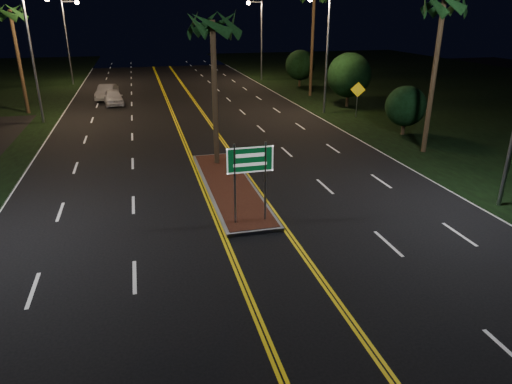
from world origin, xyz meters
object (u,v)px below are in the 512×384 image
object	(u,v)px
streetlight_right_mid	(323,42)
warning_sign	(358,94)
median_island	(230,186)
palm_median	(212,25)
streetlight_left_far	(69,33)
palm_left_far	(10,13)
palm_right_near	(444,5)
highway_sign	(250,167)
streetlight_right_far	(259,31)
car_far	(107,91)
shrub_mid	(349,75)
streetlight_left_mid	(36,45)
car_near	(113,96)
shrub_near	(406,106)
shrub_far	(300,65)

from	to	relation	value
streetlight_right_mid	warning_sign	size ratio (longest dim) A/B	3.28
median_island	palm_median	bearing A→B (deg)	90.00
streetlight_left_far	palm_left_far	xyz separation A→B (m)	(-2.19, -16.00, 2.09)
palm_right_near	warning_sign	xyz separation A→B (m)	(0.36, 9.87, -6.41)
highway_sign	warning_sign	xyz separation A→B (m)	(12.86, 17.07, -0.60)
streetlight_right_far	car_far	distance (m)	20.11
palm_right_near	shrub_mid	world-z (taller)	palm_right_near
palm_median	streetlight_left_mid	bearing A→B (deg)	128.17
car_near	shrub_mid	bearing A→B (deg)	-22.74
streetlight_left_far	shrub_mid	xyz separation A→B (m)	(24.61, -20.00, -2.93)
palm_median	streetlight_right_mid	bearing A→B (deg)	47.30
palm_right_near	shrub_near	world-z (taller)	palm_right_near
car_near	warning_sign	distance (m)	21.53
streetlight_left_mid	palm_median	world-z (taller)	streetlight_left_mid
shrub_mid	car_near	world-z (taller)	shrub_mid
streetlight_left_mid	warning_sign	xyz separation A→B (m)	(23.47, -4.13, -3.85)
palm_median	car_near	world-z (taller)	palm_median
palm_left_far	shrub_mid	bearing A→B (deg)	-8.49
streetlight_left_mid	palm_left_far	size ratio (longest dim) A/B	1.02
streetlight_left_far	streetlight_right_far	xyz separation A→B (m)	(21.23, -2.00, 0.00)
streetlight_right_far	shrub_far	xyz separation A→B (m)	(3.19, -6.00, -3.32)
streetlight_left_mid	car_near	world-z (taller)	streetlight_left_mid
streetlight_left_far	car_near	world-z (taller)	streetlight_left_far
car_near	warning_sign	size ratio (longest dim) A/B	1.72
palm_right_near	shrub_mid	xyz separation A→B (m)	(1.50, 14.00, -5.49)
streetlight_right_mid	warning_sign	bearing A→B (deg)	-43.50
streetlight_left_far	streetlight_right_mid	distance (m)	30.57
highway_sign	warning_sign	size ratio (longest dim) A/B	1.17
palm_median	shrub_mid	xyz separation A→B (m)	(14.00, 13.50, -4.55)
car_near	palm_right_near	bearing A→B (deg)	-53.07
streetlight_right_mid	shrub_near	size ratio (longest dim) A/B	2.73
warning_sign	car_near	bearing A→B (deg)	176.34
streetlight_left_mid	streetlight_right_mid	bearing A→B (deg)	-5.38
palm_median	warning_sign	xyz separation A→B (m)	(12.86, 9.37, -5.47)
palm_median	warning_sign	distance (m)	16.82
streetlight_left_mid	palm_left_far	xyz separation A→B (m)	(-2.19, 4.00, 2.09)
streetlight_left_far	warning_sign	bearing A→B (deg)	-45.79
shrub_mid	streetlight_left_mid	bearing A→B (deg)	180.00
car_far	warning_sign	world-z (taller)	warning_sign
streetlight_left_mid	shrub_near	distance (m)	26.37
streetlight_right_far	palm_median	size ratio (longest dim) A/B	1.08
streetlight_right_mid	car_far	xyz separation A→B (m)	(-17.33, 11.03, -4.86)
median_island	car_near	xyz separation A→B (m)	(-6.04, 23.14, 0.70)
median_island	streetlight_left_far	size ratio (longest dim) A/B	1.14
streetlight_left_mid	palm_median	xyz separation A→B (m)	(10.61, -13.50, 1.62)
highway_sign	shrub_mid	bearing A→B (deg)	56.56
median_island	highway_sign	distance (m)	4.80
palm_left_far	shrub_near	world-z (taller)	palm_left_far
shrub_far	warning_sign	xyz separation A→B (m)	(-0.94, -16.13, -0.53)
median_island	streetlight_left_mid	distance (m)	20.80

